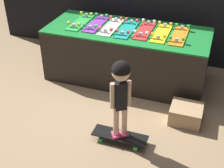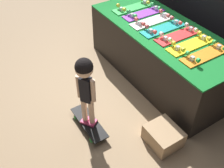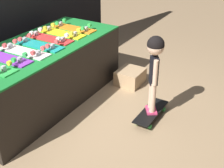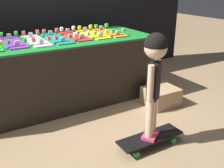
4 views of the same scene
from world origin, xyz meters
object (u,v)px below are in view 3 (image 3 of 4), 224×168
(storage_box, at_px, (130,77))
(skateboard_red_on_rack, at_px, (49,38))
(skateboard_teal_on_rack, at_px, (39,44))
(skateboard_yellow_on_rack, at_px, (62,32))
(skateboard_white_on_rack, at_px, (24,51))
(skateboard_on_floor, at_px, (151,112))
(skateboard_orange_on_rack, at_px, (73,28))
(skateboard_purple_on_rack, at_px, (6,57))
(child, at_px, (155,61))

(storage_box, bearing_deg, skateboard_red_on_rack, 134.41)
(skateboard_teal_on_rack, height_order, skateboard_red_on_rack, same)
(skateboard_yellow_on_rack, bearing_deg, skateboard_white_on_rack, -178.04)
(skateboard_teal_on_rack, relative_size, skateboard_on_floor, 1.04)
(skateboard_white_on_rack, relative_size, skateboard_yellow_on_rack, 1.00)
(skateboard_red_on_rack, bearing_deg, skateboard_yellow_on_rack, -3.21)
(skateboard_white_on_rack, xyz_separation_m, skateboard_on_floor, (0.58, -1.33, -0.71))
(skateboard_teal_on_rack, height_order, skateboard_yellow_on_rack, same)
(skateboard_red_on_rack, distance_m, skateboard_orange_on_rack, 0.47)
(skateboard_purple_on_rack, xyz_separation_m, skateboard_teal_on_rack, (0.47, -0.04, 0.00))
(skateboard_white_on_rack, relative_size, skateboard_teal_on_rack, 1.00)
(skateboard_white_on_rack, relative_size, skateboard_orange_on_rack, 1.00)
(skateboard_purple_on_rack, height_order, skateboard_yellow_on_rack, same)
(skateboard_orange_on_rack, xyz_separation_m, storage_box, (0.28, -0.74, -0.68))
(skateboard_red_on_rack, height_order, skateboard_orange_on_rack, same)
(skateboard_white_on_rack, distance_m, skateboard_red_on_rack, 0.47)
(skateboard_white_on_rack, bearing_deg, skateboard_purple_on_rack, 170.47)
(skateboard_teal_on_rack, distance_m, skateboard_red_on_rack, 0.24)
(child, bearing_deg, skateboard_white_on_rack, 79.82)
(skateboard_teal_on_rack, bearing_deg, skateboard_orange_on_rack, 1.74)
(skateboard_purple_on_rack, height_order, child, child)
(skateboard_purple_on_rack, relative_size, skateboard_teal_on_rack, 1.00)
(skateboard_white_on_rack, bearing_deg, skateboard_red_on_rack, 4.54)
(skateboard_red_on_rack, bearing_deg, skateboard_on_floor, -85.38)
(skateboard_purple_on_rack, distance_m, skateboard_teal_on_rack, 0.47)
(skateboard_teal_on_rack, relative_size, skateboard_red_on_rack, 1.00)
(skateboard_red_on_rack, xyz_separation_m, skateboard_on_floor, (0.11, -1.37, -0.71))
(skateboard_orange_on_rack, distance_m, child, 1.40)
(skateboard_purple_on_rack, relative_size, skateboard_white_on_rack, 1.00)
(skateboard_purple_on_rack, distance_m, storage_box, 1.77)
(skateboard_orange_on_rack, bearing_deg, skateboard_red_on_rack, 177.84)
(skateboard_purple_on_rack, distance_m, skateboard_yellow_on_rack, 0.94)
(skateboard_purple_on_rack, height_order, storage_box, skateboard_purple_on_rack)
(skateboard_red_on_rack, relative_size, skateboard_yellow_on_rack, 1.00)
(storage_box, bearing_deg, skateboard_white_on_rack, 149.20)
(skateboard_yellow_on_rack, relative_size, skateboard_on_floor, 1.04)
(skateboard_white_on_rack, distance_m, child, 1.45)
(skateboard_orange_on_rack, bearing_deg, skateboard_teal_on_rack, -178.26)
(skateboard_white_on_rack, distance_m, skateboard_teal_on_rack, 0.23)
(skateboard_yellow_on_rack, height_order, skateboard_on_floor, skateboard_yellow_on_rack)
(skateboard_yellow_on_rack, xyz_separation_m, child, (-0.12, -1.36, -0.04))
(skateboard_purple_on_rack, bearing_deg, storage_box, -27.78)
(skateboard_red_on_rack, distance_m, storage_box, 1.26)
(skateboard_white_on_rack, distance_m, skateboard_yellow_on_rack, 0.70)
(skateboard_yellow_on_rack, bearing_deg, skateboard_red_on_rack, 176.79)
(storage_box, bearing_deg, skateboard_orange_on_rack, 110.41)
(skateboard_white_on_rack, distance_m, skateboard_orange_on_rack, 0.94)
(skateboard_yellow_on_rack, bearing_deg, skateboard_on_floor, -95.23)
(skateboard_purple_on_rack, height_order, skateboard_orange_on_rack, same)
(skateboard_purple_on_rack, bearing_deg, skateboard_teal_on_rack, -5.02)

